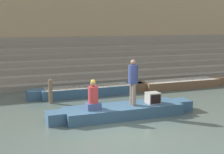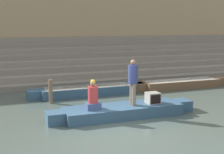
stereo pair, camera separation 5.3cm
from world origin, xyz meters
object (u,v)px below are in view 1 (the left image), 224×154
Objects in this scene: person_rowing at (93,98)px; tv_set at (153,98)px; rowboat_main at (123,110)px; mooring_post at (50,92)px; moored_boat_distant at (88,90)px; person_standing at (133,79)px; moored_boat_shore at (180,84)px.

person_rowing is 2.43m from tv_set.
person_rowing reaches higher than rowboat_main.
person_rowing is 3.23m from mooring_post.
rowboat_main is 0.97× the size of moored_boat_distant.
tv_set is (0.84, -0.02, -0.78)m from person_standing.
tv_set is 0.08× the size of moored_boat_distant.
rowboat_main is 1.02× the size of moored_boat_shore.
person_rowing is at bearing -101.68° from moored_boat_distant.
tv_set reaches higher than moored_boat_shore.
tv_set is (1.21, -0.09, 0.41)m from rowboat_main.
person_standing is at bearing -179.55° from tv_set.
person_standing is 4.20m from moored_boat_distant.
tv_set is 0.47× the size of mooring_post.
mooring_post is at bearing -151.77° from moored_boat_distant.
person_standing is 1.67m from person_rowing.
person_standing is (0.36, -0.07, 1.19)m from rowboat_main.
moored_boat_distant is 2.26m from mooring_post.
person_standing is 1.59× the size of person_rowing.
person_rowing is 0.18× the size of moored_boat_distant.
moored_boat_distant is (-0.22, 3.92, 0.01)m from rowboat_main.
tv_set is 4.28m from moored_boat_distant.
rowboat_main is at bearing -52.66° from mooring_post.
person_standing is at bearing -79.57° from moored_boat_distant.
rowboat_main is 1.37m from person_rowing.
rowboat_main is at bearing 177.33° from tv_set.
moored_boat_shore is 7.31m from mooring_post.
moored_boat_distant is at bearing 178.88° from moored_boat_shore.
moored_boat_distant is at bearing 26.11° from mooring_post.
rowboat_main is 3.92m from moored_boat_distant.
moored_boat_shore is (5.01, 3.87, 0.01)m from rowboat_main.
tv_set reaches higher than rowboat_main.
tv_set is at bearing -134.39° from moored_boat_shore.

